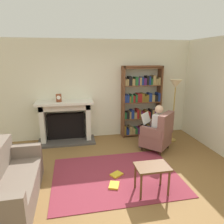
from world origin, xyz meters
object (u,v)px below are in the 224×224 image
(mantel_clock, at_px, (59,98))
(sofa_floral, at_px, (9,184))
(seated_reader, at_px, (154,125))
(side_table, at_px, (152,170))
(floor_lamp, at_px, (175,89))
(bookshelf, at_px, (141,103))
(fireplace, at_px, (66,120))
(armchair_reading, at_px, (158,134))

(mantel_clock, bearing_deg, sofa_floral, -107.12)
(seated_reader, bearing_deg, side_table, 23.00)
(sofa_floral, xyz_separation_m, floor_lamp, (3.69, 1.86, 1.10))
(bookshelf, bearing_deg, fireplace, -179.10)
(mantel_clock, xyz_separation_m, seated_reader, (2.27, -0.86, -0.60))
(armchair_reading, relative_size, sofa_floral, 0.57)
(fireplace, bearing_deg, mantel_clock, -143.86)
(side_table, relative_size, floor_lamp, 0.33)
(mantel_clock, distance_m, sofa_floral, 2.57)
(sofa_floral, bearing_deg, fireplace, -19.69)
(sofa_floral, bearing_deg, seated_reader, -64.52)
(fireplace, bearing_deg, seated_reader, -24.37)
(bookshelf, bearing_deg, seated_reader, -90.18)
(armchair_reading, xyz_separation_m, side_table, (-0.78, -1.55, -0.01))
(bookshelf, distance_m, armchair_reading, 1.22)
(mantel_clock, relative_size, armchair_reading, 0.20)
(fireplace, relative_size, seated_reader, 1.32)
(floor_lamp, bearing_deg, armchair_reading, -141.06)
(fireplace, height_order, sofa_floral, fireplace)
(bookshelf, height_order, seated_reader, bookshelf)
(seated_reader, distance_m, side_table, 1.79)
(mantel_clock, relative_size, floor_lamp, 0.12)
(fireplace, height_order, side_table, fireplace)
(side_table, distance_m, floor_lamp, 2.69)
(armchair_reading, relative_size, seated_reader, 0.85)
(floor_lamp, bearing_deg, sofa_floral, -153.25)
(fireplace, distance_m, seated_reader, 2.34)
(fireplace, relative_size, armchair_reading, 1.55)
(bookshelf, distance_m, seated_reader, 1.06)
(sofa_floral, relative_size, side_table, 3.04)
(fireplace, xyz_separation_m, bookshelf, (2.13, 0.03, 0.38))
(fireplace, height_order, seated_reader, seated_reader)
(bookshelf, relative_size, floor_lamp, 1.19)
(armchair_reading, xyz_separation_m, sofa_floral, (-3.06, -1.35, -0.10))
(fireplace, relative_size, side_table, 2.68)
(armchair_reading, height_order, sofa_floral, armchair_reading)
(fireplace, xyz_separation_m, sofa_floral, (-0.85, -2.40, -0.27))
(armchair_reading, bearing_deg, sofa_floral, -20.16)
(fireplace, height_order, armchair_reading, fireplace)
(side_table, bearing_deg, mantel_clock, 122.24)
(bookshelf, relative_size, sofa_floral, 1.18)
(sofa_floral, distance_m, floor_lamp, 4.28)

